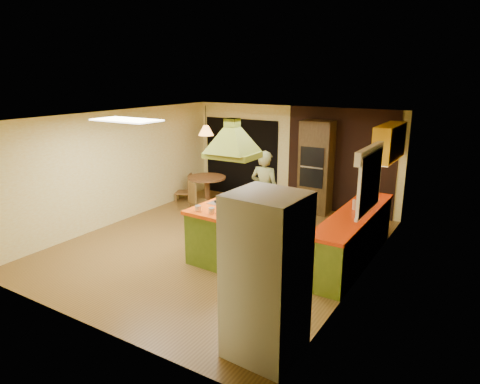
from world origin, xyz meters
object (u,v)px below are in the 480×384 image
Objects in this scene: wall_oven at (316,167)px; canister_large at (372,189)px; man at (265,191)px; refrigerator at (266,277)px; kitchen_island at (233,226)px; dining_table at (207,185)px.

wall_oven is 1.95m from canister_large.
refrigerator reaches higher than man.
man is at bearing 94.46° from kitchen_island.
refrigerator is 6.25m from dining_table.
kitchen_island is 3.12m from dining_table.
man is 2.35m from dining_table.
dining_table is (-2.60, -0.85, -0.60)m from wall_oven.
canister_large is (4.22, -0.24, 0.53)m from dining_table.
wall_oven is at bearing 109.10° from refrigerator.
canister_large is at bearing -36.55° from wall_oven.
wall_oven is (-1.58, 5.47, 0.11)m from refrigerator.
canister_large is (1.62, -1.08, -0.07)m from wall_oven.
dining_table is 4.06× the size of canister_large.
canister_large reaches higher than kitchen_island.
kitchen_island is at bearing -100.38° from wall_oven.
wall_oven is 2.31× the size of dining_table.
kitchen_island is 1.00× the size of refrigerator.
refrigerator reaches higher than dining_table.
wall_oven is (0.46, 1.73, 0.24)m from man.
dining_table is (-4.18, 4.62, -0.50)m from refrigerator.
wall_oven is at bearing 84.75° from kitchen_island.
refrigerator is (1.99, -2.40, 0.50)m from kitchen_island.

